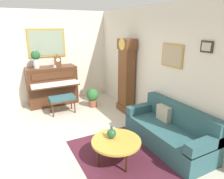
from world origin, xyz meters
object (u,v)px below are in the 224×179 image
(couch, at_px, (170,131))
(teacup, at_px, (55,67))
(mantel_clock, at_px, (58,61))
(grandfather_clock, at_px, (126,78))
(piano_bench, at_px, (62,99))
(piano, at_px, (52,86))
(flower_vase, at_px, (36,57))
(green_jug, at_px, (112,133))
(potted_plant, at_px, (93,96))
(coffee_table, at_px, (116,142))

(couch, height_order, teacup, teacup)
(couch, relative_size, mantel_clock, 5.00)
(grandfather_clock, bearing_deg, piano_bench, -111.64)
(piano, bearing_deg, teacup, 33.34)
(teacup, bearing_deg, grandfather_clock, 50.39)
(flower_vase, distance_m, green_jug, 3.50)
(piano_bench, relative_size, potted_plant, 1.25)
(grandfather_clock, bearing_deg, coffee_table, -35.47)
(grandfather_clock, xyz_separation_m, coffee_table, (1.91, -1.36, -0.58))
(grandfather_clock, relative_size, couch, 1.07)
(coffee_table, relative_size, green_jug, 3.67)
(teacup, height_order, green_jug, teacup)
(grandfather_clock, xyz_separation_m, couch, (1.97, -0.17, -0.65))
(piano_bench, bearing_deg, green_jug, 6.21)
(coffee_table, bearing_deg, green_jug, -164.09)
(piano, bearing_deg, green_jug, 5.80)
(flower_vase, bearing_deg, couch, 29.43)
(coffee_table, xyz_separation_m, potted_plant, (-2.61, 0.63, -0.06))
(teacup, bearing_deg, piano_bench, -1.62)
(coffee_table, relative_size, mantel_clock, 2.32)
(coffee_table, xyz_separation_m, green_jug, (-0.12, -0.03, 0.12))
(coffee_table, bearing_deg, teacup, -175.10)
(piano, height_order, grandfather_clock, grandfather_clock)
(coffee_table, bearing_deg, couch, 87.01)
(piano_bench, relative_size, coffee_table, 0.80)
(flower_vase, xyz_separation_m, potted_plant, (0.78, 1.39, -1.17))
(couch, distance_m, mantel_clock, 3.85)
(piano_bench, height_order, mantel_clock, mantel_clock)
(coffee_table, distance_m, potted_plant, 2.69)
(grandfather_clock, xyz_separation_m, mantel_clock, (-1.49, -1.51, 0.38))
(piano_bench, relative_size, grandfather_clock, 0.34)
(piano, height_order, couch, piano)
(grandfather_clock, height_order, coffee_table, grandfather_clock)
(mantel_clock, relative_size, teacup, 3.28)
(piano_bench, relative_size, flower_vase, 1.21)
(flower_vase, height_order, teacup, flower_vase)
(couch, distance_m, coffee_table, 1.19)
(piano, distance_m, coffee_table, 3.42)
(grandfather_clock, height_order, flower_vase, grandfather_clock)
(grandfather_clock, xyz_separation_m, flower_vase, (-1.49, -2.12, 0.52))
(mantel_clock, height_order, potted_plant, mantel_clock)
(couch, xyz_separation_m, mantel_clock, (-3.46, -1.34, 1.03))
(potted_plant, bearing_deg, coffee_table, -13.57)
(piano_bench, bearing_deg, mantel_clock, 169.83)
(grandfather_clock, bearing_deg, piano, -130.76)
(coffee_table, bearing_deg, piano, -173.85)
(piano, distance_m, couch, 3.80)
(piano, bearing_deg, mantel_clock, 89.55)
(piano, relative_size, piano_bench, 2.06)
(couch, bearing_deg, teacup, -156.18)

